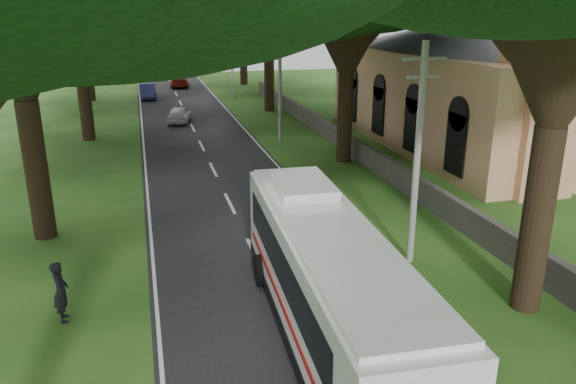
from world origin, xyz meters
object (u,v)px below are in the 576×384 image
pole_far (232,56)px  coach_bus (328,281)px  distant_car_b (147,91)px  distant_car_c (179,80)px  pole_mid (280,81)px  distant_car_a (179,114)px  church (479,72)px  pole_near (418,153)px  pedestrian (61,291)px

pole_far → coach_bus: (-4.70, -44.24, -2.27)m
distant_car_b → distant_car_c: size_ratio=0.86×
pole_mid → distant_car_c: pole_mid is taller
coach_bus → distant_car_a: bearing=95.4°
church → pole_mid: church is taller
pole_mid → distant_car_b: (-8.50, 21.70, -3.42)m
pole_near → pole_far: bearing=90.0°
coach_bus → church: bearing=51.9°
pole_far → distant_car_c: (-4.70, 9.78, -3.40)m
church → pole_far: 27.41m
distant_car_a → distant_car_b: size_ratio=0.88×
pole_far → distant_car_a: bearing=-118.6°
distant_car_a → pole_near: bearing=115.5°
pole_far → distant_car_b: pole_far is taller
distant_car_a → distant_car_b: bearing=-67.6°
pole_mid → distant_car_a: size_ratio=2.06×
pole_near → distant_car_a: size_ratio=2.06×
coach_bus → pole_near: bearing=44.7°
pole_mid → pedestrian: bearing=-119.7°
pole_near → distant_car_c: 50.12m
church → pedestrian: bearing=-145.7°
distant_car_b → distant_car_a: bearing=-82.5°
pole_near → distant_car_b: 42.69m
pole_near → coach_bus: (-4.70, -4.24, -2.27)m
pedestrian → distant_car_a: bearing=-17.7°
pole_mid → church: bearing=-19.8°
church → coach_bus: size_ratio=1.98×
pole_near → pedestrian: pole_near is taller
distant_car_b → church: bearing=-53.3°
church → pedestrian: church is taller
distant_car_b → pole_near: bearing=-80.4°
distant_car_c → church: bearing=120.3°
distant_car_a → pole_far: bearing=-105.6°
coach_bus → pole_mid: bearing=81.7°
distant_car_c → pedestrian: 51.41m
distant_car_b → pedestrian: bearing=-96.6°
church → distant_car_b: 33.71m
church → distant_car_c: (-17.06, 34.24, -4.13)m
pedestrian → church: bearing=-62.4°
church → distant_car_a: (-18.66, 12.89, -4.22)m
distant_car_c → pole_mid: bearing=102.7°
distant_car_a → church: bearing=158.4°
pole_mid → distant_car_c: size_ratio=1.55×
distant_car_b → pole_mid: bearing=-70.5°
church → pole_far: church is taller
pedestrian → pole_far: bearing=-23.0°
church → pole_near: (-12.36, -15.55, -0.73)m
church → coach_bus: (-17.06, -19.79, -3.00)m
pole_mid → distant_car_b: pole_mid is taller
coach_bus → distant_car_c: (-0.00, 54.03, -1.13)m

